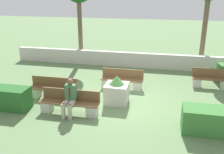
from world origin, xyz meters
The scene contains 10 objects.
ground_plane centered at (0.00, 0.00, 0.00)m, with size 60.00×60.00×0.00m, color #607F51.
perimeter_wall centered at (0.00, 5.03, 0.42)m, with size 14.88×0.30×0.84m.
bench_front centered at (-1.73, -1.17, 0.34)m, with size 2.18×0.48×0.84m.
bench_left_side centered at (-2.90, -0.05, 0.33)m, with size 1.98×0.48×0.84m.
bench_right_side centered at (-0.30, 1.65, 0.33)m, with size 1.90×0.48×0.84m.
bench_back centered at (3.68, 2.59, 0.32)m, with size 1.70×0.49×0.84m.
person_seated_man centered at (-1.65, -1.31, 0.73)m, with size 0.38×0.64×1.33m.
hedge_block_near_right centered at (3.00, -1.48, 0.40)m, with size 1.64×0.81×0.80m.
hedge_block_mid_left centered at (-4.21, -1.29, 0.41)m, with size 1.79×0.73×0.82m.
planter_corner_left centered at (-0.23, 0.05, 0.49)m, with size 0.89×0.89×1.13m.
Camera 1 is at (1.50, -8.84, 4.26)m, focal length 40.00 mm.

